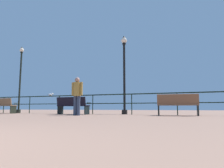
{
  "coord_description": "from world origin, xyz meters",
  "views": [
    {
      "loc": [
        2.64,
        -0.27,
        0.31
      ],
      "look_at": [
        -0.83,
        8.65,
        1.46
      ],
      "focal_mm": 32.15,
      "sensor_mm": 36.0,
      "label": 1
    }
  ],
  "objects_px": {
    "person_by_bench": "(77,93)",
    "bench_far_left": "(4,105)",
    "bench_near_right": "(178,103)",
    "seagull_on_rail": "(51,94)",
    "lamppost_left": "(20,78)",
    "bench_near_left": "(72,105)",
    "lamppost_center": "(124,71)"
  },
  "relations": [
    {
      "from": "bench_far_left",
      "to": "lamppost_left",
      "type": "bearing_deg",
      "value": 90.2
    },
    {
      "from": "bench_far_left",
      "to": "bench_near_left",
      "type": "bearing_deg",
      "value": -0.09
    },
    {
      "from": "lamppost_left",
      "to": "person_by_bench",
      "type": "distance_m",
      "value": 6.21
    },
    {
      "from": "bench_near_right",
      "to": "seagull_on_rail",
      "type": "relative_size",
      "value": 5.62
    },
    {
      "from": "person_by_bench",
      "to": "bench_near_left",
      "type": "bearing_deg",
      "value": 129.19
    },
    {
      "from": "bench_near_left",
      "to": "bench_near_right",
      "type": "xyz_separation_m",
      "value": [
        4.99,
        0.01,
        0.02
      ]
    },
    {
      "from": "bench_near_left",
      "to": "lamppost_center",
      "type": "bearing_deg",
      "value": 25.01
    },
    {
      "from": "lamppost_left",
      "to": "seagull_on_rail",
      "type": "xyz_separation_m",
      "value": [
        2.67,
        -0.29,
        -1.17
      ]
    },
    {
      "from": "lamppost_left",
      "to": "bench_near_left",
      "type": "bearing_deg",
      "value": -13.35
    },
    {
      "from": "bench_far_left",
      "to": "person_by_bench",
      "type": "xyz_separation_m",
      "value": [
        5.61,
        -1.2,
        0.44
      ]
    },
    {
      "from": "lamppost_left",
      "to": "person_by_bench",
      "type": "bearing_deg",
      "value": -22.21
    },
    {
      "from": "bench_near_right",
      "to": "lamppost_left",
      "type": "relative_size",
      "value": 0.38
    },
    {
      "from": "bench_near_left",
      "to": "person_by_bench",
      "type": "relative_size",
      "value": 1.0
    },
    {
      "from": "bench_near_left",
      "to": "lamppost_center",
      "type": "distance_m",
      "value": 3.15
    },
    {
      "from": "bench_near_left",
      "to": "lamppost_center",
      "type": "relative_size",
      "value": 0.4
    },
    {
      "from": "bench_far_left",
      "to": "lamppost_left",
      "type": "height_order",
      "value": "lamppost_left"
    },
    {
      "from": "person_by_bench",
      "to": "bench_far_left",
      "type": "bearing_deg",
      "value": 167.96
    },
    {
      "from": "bench_near_left",
      "to": "bench_near_right",
      "type": "relative_size",
      "value": 0.99
    },
    {
      "from": "bench_far_left",
      "to": "bench_near_right",
      "type": "bearing_deg",
      "value": -0.01
    },
    {
      "from": "lamppost_left",
      "to": "person_by_bench",
      "type": "xyz_separation_m",
      "value": [
        5.62,
        -2.29,
        -1.32
      ]
    },
    {
      "from": "lamppost_left",
      "to": "person_by_bench",
      "type": "relative_size",
      "value": 2.65
    },
    {
      "from": "bench_near_left",
      "to": "lamppost_center",
      "type": "xyz_separation_m",
      "value": [
        2.37,
        1.1,
        1.76
      ]
    },
    {
      "from": "bench_far_left",
      "to": "lamppost_left",
      "type": "distance_m",
      "value": 2.08
    },
    {
      "from": "bench_near_left",
      "to": "seagull_on_rail",
      "type": "height_order",
      "value": "seagull_on_rail"
    },
    {
      "from": "bench_far_left",
      "to": "lamppost_center",
      "type": "height_order",
      "value": "lamppost_center"
    },
    {
      "from": "seagull_on_rail",
      "to": "bench_near_left",
      "type": "bearing_deg",
      "value": -22.35
    },
    {
      "from": "person_by_bench",
      "to": "seagull_on_rail",
      "type": "distance_m",
      "value": 3.57
    },
    {
      "from": "bench_far_left",
      "to": "bench_near_left",
      "type": "height_order",
      "value": "bench_far_left"
    },
    {
      "from": "bench_far_left",
      "to": "bench_near_right",
      "type": "relative_size",
      "value": 0.87
    },
    {
      "from": "lamppost_left",
      "to": "lamppost_center",
      "type": "relative_size",
      "value": 1.05
    },
    {
      "from": "bench_far_left",
      "to": "person_by_bench",
      "type": "bearing_deg",
      "value": -12.04
    },
    {
      "from": "lamppost_center",
      "to": "person_by_bench",
      "type": "relative_size",
      "value": 2.52
    }
  ]
}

